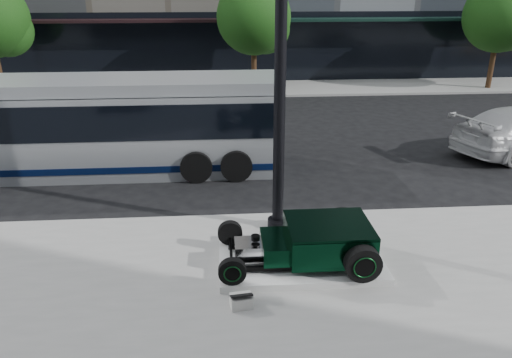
{
  "coord_description": "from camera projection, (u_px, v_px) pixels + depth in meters",
  "views": [
    {
      "loc": [
        -0.9,
        -13.48,
        5.69
      ],
      "look_at": [
        -0.05,
        -2.32,
        1.2
      ],
      "focal_mm": 35.0,
      "sensor_mm": 36.0,
      "label": 1
    }
  ],
  "objects": [
    {
      "name": "ground",
      "position": [
        252.0,
        188.0,
        14.65
      ],
      "size": [
        120.0,
        120.0,
        0.0
      ],
      "primitive_type": "plane",
      "color": "black",
      "rests_on": "ground"
    },
    {
      "name": "sidewalk_far",
      "position": [
        235.0,
        89.0,
        27.59
      ],
      "size": [
        70.0,
        4.0,
        0.12
      ],
      "primitive_type": "cube",
      "color": "gray",
      "rests_on": "ground"
    },
    {
      "name": "street_trees",
      "position": [
        257.0,
        20.0,
        25.43
      ],
      "size": [
        29.8,
        3.8,
        5.7
      ],
      "color": "black",
      "rests_on": "sidewalk_far"
    },
    {
      "name": "display_plinth",
      "position": [
        301.0,
        262.0,
        10.41
      ],
      "size": [
        3.4,
        1.8,
        0.15
      ],
      "primitive_type": "cube",
      "color": "silver",
      "rests_on": "sidewalk_near"
    },
    {
      "name": "hot_rod",
      "position": [
        318.0,
        241.0,
        10.24
      ],
      "size": [
        3.22,
        2.0,
        0.81
      ],
      "color": "black",
      "rests_on": "display_plinth"
    },
    {
      "name": "info_plaque",
      "position": [
        241.0,
        300.0,
        9.1
      ],
      "size": [
        0.44,
        0.35,
        0.31
      ],
      "color": "silver",
      "rests_on": "sidewalk_near"
    },
    {
      "name": "lamppost",
      "position": [
        280.0,
        59.0,
        10.59
      ],
      "size": [
        0.48,
        0.48,
        8.64
      ],
      "color": "black",
      "rests_on": "sidewalk_near"
    },
    {
      "name": "transit_bus",
      "position": [
        87.0,
        125.0,
        15.48
      ],
      "size": [
        12.12,
        2.88,
        2.92
      ],
      "color": "#A4A9AD",
      "rests_on": "ground"
    }
  ]
}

